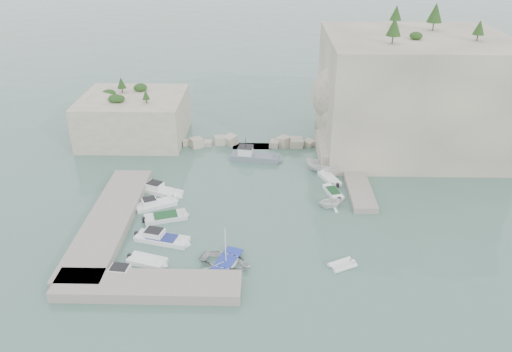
{
  "coord_description": "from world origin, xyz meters",
  "views": [
    {
      "loc": [
        1.28,
        -49.9,
        32.03
      ],
      "look_at": [
        0.0,
        6.0,
        3.0
      ],
      "focal_mm": 35.0,
      "sensor_mm": 36.0,
      "label": 1
    }
  ],
  "objects_px": {
    "tender_east_c": "(329,180)",
    "motorboat_c": "(166,219)",
    "motorboat_e": "(147,263)",
    "tender_east_a": "(331,207)",
    "motorboat_a": "(161,193)",
    "tender_east_d": "(322,172)",
    "tender_east_b": "(333,194)",
    "inflatable_dinghy": "(342,266)",
    "work_boat": "(255,160)",
    "motorboat_d": "(162,241)",
    "motorboat_b": "(156,206)",
    "motorboat_f": "(129,278)",
    "rowboat": "(226,265)"
  },
  "relations": [
    {
      "from": "inflatable_dinghy",
      "to": "tender_east_d",
      "type": "relative_size",
      "value": 0.58
    },
    {
      "from": "tender_east_d",
      "to": "work_boat",
      "type": "bearing_deg",
      "value": 95.38
    },
    {
      "from": "tender_east_c",
      "to": "work_boat",
      "type": "height_order",
      "value": "work_boat"
    },
    {
      "from": "inflatable_dinghy",
      "to": "tender_east_b",
      "type": "distance_m",
      "value": 15.22
    },
    {
      "from": "motorboat_d",
      "to": "motorboat_b",
      "type": "bearing_deg",
      "value": 120.72
    },
    {
      "from": "tender_east_c",
      "to": "inflatable_dinghy",
      "type": "bearing_deg",
      "value": 155.79
    },
    {
      "from": "motorboat_e",
      "to": "tender_east_b",
      "type": "bearing_deg",
      "value": 52.87
    },
    {
      "from": "tender_east_d",
      "to": "work_boat",
      "type": "relative_size",
      "value": 0.65
    },
    {
      "from": "tender_east_d",
      "to": "work_boat",
      "type": "distance_m",
      "value": 10.3
    },
    {
      "from": "rowboat",
      "to": "tender_east_d",
      "type": "height_order",
      "value": "tender_east_d"
    },
    {
      "from": "tender_east_b",
      "to": "motorboat_b",
      "type": "bearing_deg",
      "value": 84.01
    },
    {
      "from": "tender_east_b",
      "to": "tender_east_d",
      "type": "bearing_deg",
      "value": -8.02
    },
    {
      "from": "tender_east_c",
      "to": "motorboat_c",
      "type": "bearing_deg",
      "value": 94.57
    },
    {
      "from": "motorboat_c",
      "to": "tender_east_b",
      "type": "height_order",
      "value": "same"
    },
    {
      "from": "tender_east_d",
      "to": "work_boat",
      "type": "height_order",
      "value": "work_boat"
    },
    {
      "from": "motorboat_d",
      "to": "tender_east_a",
      "type": "xyz_separation_m",
      "value": [
        19.57,
        7.84,
        0.0
      ]
    },
    {
      "from": "motorboat_a",
      "to": "tender_east_a",
      "type": "xyz_separation_m",
      "value": [
        21.83,
        -3.1,
        0.0
      ]
    },
    {
      "from": "inflatable_dinghy",
      "to": "tender_east_a",
      "type": "xyz_separation_m",
      "value": [
        0.12,
        11.95,
        0.0
      ]
    },
    {
      "from": "motorboat_c",
      "to": "inflatable_dinghy",
      "type": "distance_m",
      "value": 21.71
    },
    {
      "from": "motorboat_b",
      "to": "tender_east_b",
      "type": "height_order",
      "value": "motorboat_b"
    },
    {
      "from": "motorboat_a",
      "to": "tender_east_d",
      "type": "relative_size",
      "value": 1.27
    },
    {
      "from": "inflatable_dinghy",
      "to": "motorboat_f",
      "type": "bearing_deg",
      "value": 159.39
    },
    {
      "from": "motorboat_e",
      "to": "tender_east_a",
      "type": "height_order",
      "value": "tender_east_a"
    },
    {
      "from": "motorboat_b",
      "to": "rowboat",
      "type": "relative_size",
      "value": 1.0
    },
    {
      "from": "motorboat_c",
      "to": "tender_east_c",
      "type": "height_order",
      "value": "same"
    },
    {
      "from": "motorboat_d",
      "to": "motorboat_f",
      "type": "distance_m",
      "value": 6.8
    },
    {
      "from": "tender_east_b",
      "to": "tender_east_c",
      "type": "height_order",
      "value": "same"
    },
    {
      "from": "rowboat",
      "to": "work_boat",
      "type": "relative_size",
      "value": 0.7
    },
    {
      "from": "motorboat_d",
      "to": "tender_east_b",
      "type": "distance_m",
      "value": 23.08
    },
    {
      "from": "motorboat_c",
      "to": "work_boat",
      "type": "relative_size",
      "value": 0.7
    },
    {
      "from": "motorboat_e",
      "to": "motorboat_f",
      "type": "xyz_separation_m",
      "value": [
        -1.36,
        -2.44,
        0.0
      ]
    },
    {
      "from": "motorboat_a",
      "to": "tender_east_c",
      "type": "xyz_separation_m",
      "value": [
        22.44,
        3.96,
        0.0
      ]
    },
    {
      "from": "motorboat_c",
      "to": "motorboat_e",
      "type": "height_order",
      "value": "same"
    },
    {
      "from": "motorboat_d",
      "to": "rowboat",
      "type": "xyz_separation_m",
      "value": [
        7.45,
        -4.17,
        0.0
      ]
    },
    {
      "from": "motorboat_f",
      "to": "inflatable_dinghy",
      "type": "bearing_deg",
      "value": 12.8
    },
    {
      "from": "motorboat_a",
      "to": "rowboat",
      "type": "relative_size",
      "value": 1.18
    },
    {
      "from": "motorboat_c",
      "to": "tender_east_c",
      "type": "relative_size",
      "value": 1.16
    },
    {
      "from": "work_boat",
      "to": "motorboat_c",
      "type": "bearing_deg",
      "value": -112.96
    },
    {
      "from": "motorboat_f",
      "to": "tender_east_d",
      "type": "xyz_separation_m",
      "value": [
        21.57,
        23.94,
        0.0
      ]
    },
    {
      "from": "inflatable_dinghy",
      "to": "tender_east_c",
      "type": "bearing_deg",
      "value": 60.97
    },
    {
      "from": "work_boat",
      "to": "tender_east_a",
      "type": "bearing_deg",
      "value": -45.09
    },
    {
      "from": "tender_east_d",
      "to": "tender_east_a",
      "type": "bearing_deg",
      "value": -152.62
    },
    {
      "from": "motorboat_b",
      "to": "tender_east_b",
      "type": "xyz_separation_m",
      "value": [
        22.43,
        3.66,
        0.0
      ]
    },
    {
      "from": "motorboat_c",
      "to": "tender_east_b",
      "type": "distance_m",
      "value": 21.68
    },
    {
      "from": "motorboat_e",
      "to": "tender_east_c",
      "type": "distance_m",
      "value": 28.25
    },
    {
      "from": "rowboat",
      "to": "work_boat",
      "type": "bearing_deg",
      "value": 15.24
    },
    {
      "from": "motorboat_c",
      "to": "inflatable_dinghy",
      "type": "relative_size",
      "value": 1.83
    },
    {
      "from": "motorboat_a",
      "to": "work_boat",
      "type": "distance_m",
      "value": 15.84
    },
    {
      "from": "motorboat_e",
      "to": "tender_east_a",
      "type": "distance_m",
      "value": 23.57
    },
    {
      "from": "motorboat_b",
      "to": "tender_east_b",
      "type": "bearing_deg",
      "value": -16.99
    }
  ]
}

